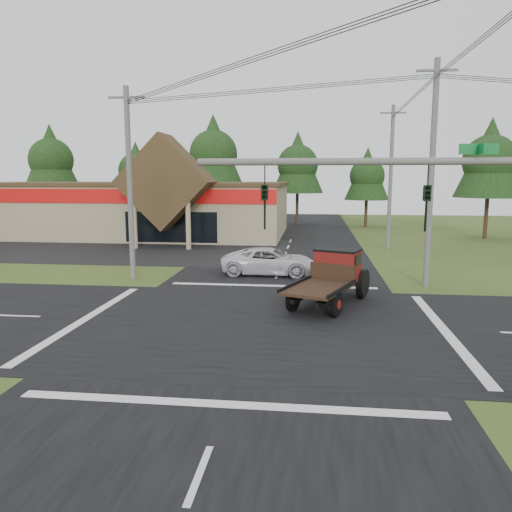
# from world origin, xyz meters

# --- Properties ---
(ground) EXTENTS (120.00, 120.00, 0.00)m
(ground) POSITION_xyz_m (0.00, 0.00, 0.00)
(ground) COLOR #344619
(ground) RESTS_ON ground
(road_ns) EXTENTS (12.00, 120.00, 0.02)m
(road_ns) POSITION_xyz_m (0.00, 0.00, 0.01)
(road_ns) COLOR black
(road_ns) RESTS_ON ground
(road_ew) EXTENTS (120.00, 12.00, 0.02)m
(road_ew) POSITION_xyz_m (0.00, 0.00, 0.01)
(road_ew) COLOR black
(road_ew) RESTS_ON ground
(parking_apron) EXTENTS (28.00, 14.00, 0.02)m
(parking_apron) POSITION_xyz_m (-14.00, 19.00, 0.01)
(parking_apron) COLOR black
(parking_apron) RESTS_ON ground
(cvs_building) EXTENTS (30.40, 18.20, 9.19)m
(cvs_building) POSITION_xyz_m (-15.70, 29.57, 2.78)
(cvs_building) COLOR tan
(cvs_building) RESTS_ON ground
(traffic_signal_mast) EXTENTS (8.12, 0.24, 7.00)m
(traffic_signal_mast) POSITION_xyz_m (5.82, -7.50, 4.43)
(traffic_signal_mast) COLOR #595651
(traffic_signal_mast) RESTS_ON ground
(utility_pole_nw) EXTENTS (2.00, 0.30, 10.50)m
(utility_pole_nw) POSITION_xyz_m (-8.00, 8.00, 5.39)
(utility_pole_nw) COLOR #595651
(utility_pole_nw) RESTS_ON ground
(utility_pole_ne) EXTENTS (2.00, 0.30, 11.50)m
(utility_pole_ne) POSITION_xyz_m (8.00, 8.00, 5.89)
(utility_pole_ne) COLOR #595651
(utility_pole_ne) RESTS_ON ground
(utility_pole_n) EXTENTS (2.00, 0.30, 11.20)m
(utility_pole_n) POSITION_xyz_m (8.00, 22.00, 5.74)
(utility_pole_n) COLOR #595651
(utility_pole_n) RESTS_ON ground
(tree_row_a) EXTENTS (6.72, 6.72, 12.12)m
(tree_row_a) POSITION_xyz_m (-30.00, 40.00, 8.05)
(tree_row_a) COLOR #332316
(tree_row_a) RESTS_ON ground
(tree_row_b) EXTENTS (5.60, 5.60, 10.10)m
(tree_row_b) POSITION_xyz_m (-20.00, 42.00, 6.70)
(tree_row_b) COLOR #332316
(tree_row_b) RESTS_ON ground
(tree_row_c) EXTENTS (7.28, 7.28, 13.13)m
(tree_row_c) POSITION_xyz_m (-10.00, 41.00, 8.72)
(tree_row_c) COLOR #332316
(tree_row_c) RESTS_ON ground
(tree_row_d) EXTENTS (6.16, 6.16, 11.11)m
(tree_row_d) POSITION_xyz_m (0.00, 42.00, 7.38)
(tree_row_d) COLOR #332316
(tree_row_d) RESTS_ON ground
(tree_row_e) EXTENTS (5.04, 5.04, 9.09)m
(tree_row_e) POSITION_xyz_m (8.00, 40.00, 6.03)
(tree_row_e) COLOR #332316
(tree_row_e) RESTS_ON ground
(tree_side_ne) EXTENTS (6.16, 6.16, 11.11)m
(tree_side_ne) POSITION_xyz_m (18.00, 30.00, 7.38)
(tree_side_ne) COLOR #332316
(tree_side_ne) RESTS_ON ground
(antique_flatbed_truck) EXTENTS (4.23, 6.25, 2.44)m
(antique_flatbed_truck) POSITION_xyz_m (2.78, 3.37, 1.22)
(antique_flatbed_truck) COLOR #5E140D
(antique_flatbed_truck) RESTS_ON ground
(white_pickup) EXTENTS (5.71, 2.73, 1.57)m
(white_pickup) POSITION_xyz_m (-0.42, 10.21, 0.79)
(white_pickup) COLOR silver
(white_pickup) RESTS_ON ground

